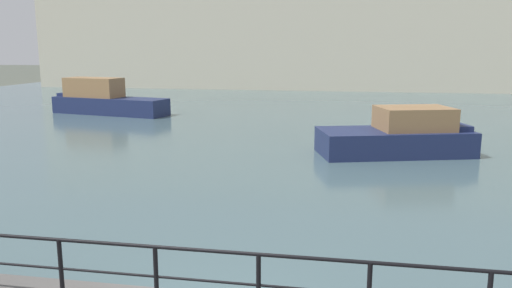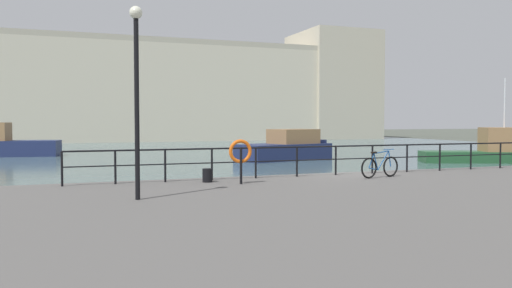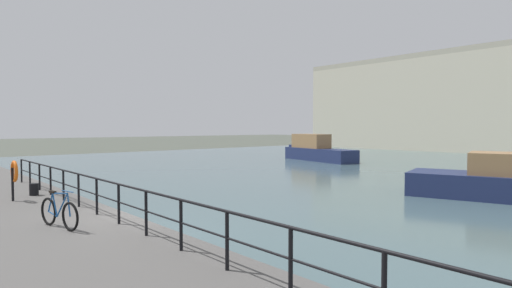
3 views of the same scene
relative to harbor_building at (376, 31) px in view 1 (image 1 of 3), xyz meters
The scene contains 5 objects.
water_basin 24.58m from the harbor_building, 102.72° to the right, with size 80.00×60.00×0.01m, color #476066.
harbor_building is the anchor object (origin of this frame).
moored_harbor_tender 34.51m from the harbor_building, 126.26° to the right, with size 8.85×3.85×2.55m.
moored_green_narrowboat 38.55m from the harbor_building, 91.12° to the right, with size 7.06×4.49×2.09m.
quay_railing 54.53m from the harbor_building, 95.36° to the right, with size 20.31×0.07×1.08m.
Camera 1 is at (2.08, -7.33, 4.65)m, focal length 35.07 mm.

